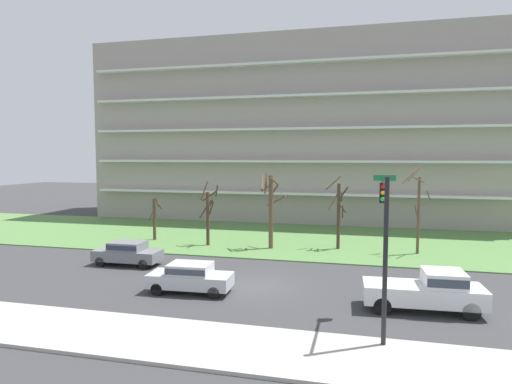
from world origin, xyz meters
TOP-DOWN VIEW (x-y plane):
  - ground at (0.00, 0.00)m, footprint 160.00×160.00m
  - sidewalk_curb_near at (0.00, -8.00)m, footprint 80.00×4.00m
  - grass_lawn_strip at (0.00, 14.00)m, footprint 80.00×16.00m
  - apartment_building at (0.00, 28.31)m, footprint 49.18×13.57m
  - tree_far_left at (-11.50, 10.70)m, footprint 1.02×0.99m
  - tree_left at (-6.27, 9.69)m, footprint 1.81×1.43m
  - tree_center at (-1.16, 9.69)m, footprint 2.02×2.02m
  - tree_right at (3.95, 10.75)m, footprint 1.80×1.71m
  - tree_far_right at (9.69, 10.39)m, footprint 2.06×2.05m
  - pickup_white_near_left at (8.83, -1.99)m, footprint 5.50×2.28m
  - sedan_gray_center_left at (-9.32, 2.50)m, footprint 4.42×1.85m
  - sedan_silver_center_right at (-3.03, -2.00)m, footprint 4.49×2.02m
  - traffic_signal_mast at (6.66, -5.27)m, footprint 0.90×4.17m

SIDE VIEW (x-z plane):
  - ground at x=0.00m, z-range 0.00..0.00m
  - grass_lawn_strip at x=0.00m, z-range 0.00..0.08m
  - sidewalk_curb_near at x=0.00m, z-range 0.00..0.15m
  - sedan_gray_center_left at x=-9.32m, z-range 0.09..1.66m
  - sedan_silver_center_right at x=-3.03m, z-range 0.09..1.66m
  - pickup_white_near_left at x=8.83m, z-range 0.04..1.99m
  - tree_far_left at x=-11.50m, z-range 0.06..3.88m
  - tree_left at x=-6.27m, z-range 0.04..5.23m
  - tree_right at x=3.95m, z-range 0.07..5.74m
  - tree_far_right at x=9.69m, z-range 0.04..6.57m
  - tree_center at x=-1.16m, z-range 0.35..6.27m
  - traffic_signal_mast at x=6.66m, z-range 1.12..7.59m
  - apartment_building at x=0.00m, z-range 0.00..20.00m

